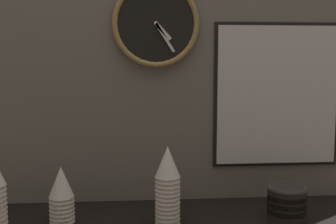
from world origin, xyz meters
TOP-DOWN VIEW (x-y plane):
  - wall_tiled_back at (0.00, 26.50)cm, footprint 160.00×3.00cm
  - cup_stack_left at (-41.14, 5.97)cm, footprint 8.06×8.06cm
  - cup_stack_center at (-7.60, 2.33)cm, footprint 8.06×8.06cm
  - bowl_stack_right at (30.98, 2.12)cm, footprint 12.92×12.92cm
  - wall_clock at (-10.03, 23.46)cm, footprint 30.63×2.70cm
  - menu_board at (34.47, 24.35)cm, footprint 46.99×1.32cm

SIDE VIEW (x-z plane):
  - bowl_stack_right at x=30.98cm, z-range 0.36..11.35cm
  - cup_stack_left at x=-41.14cm, z-range 0.00..18.03cm
  - cup_stack_center at x=-7.60cm, z-range 0.00..24.78cm
  - menu_board at x=34.47cm, z-range 12.27..64.99cm
  - wall_tiled_back at x=0.00cm, z-range 0.00..105.00cm
  - wall_clock at x=-10.03cm, z-range 48.75..79.38cm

